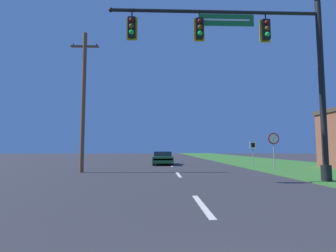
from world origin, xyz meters
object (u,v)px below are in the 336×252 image
object	(u,v)px
car_ahead	(163,158)
route_sign_post	(253,148)
stop_sign	(274,143)
utility_pole_near	(83,99)
signal_mast	(265,61)

from	to	relation	value
car_ahead	route_sign_post	size ratio (longest dim) A/B	2.19
route_sign_post	car_ahead	bearing A→B (deg)	155.19
car_ahead	stop_sign	xyz separation A→B (m)	(7.47, -7.04, 1.26)
route_sign_post	utility_pole_near	world-z (taller)	utility_pole_near
car_ahead	utility_pole_near	size ratio (longest dim) A/B	0.49
route_sign_post	utility_pole_near	bearing A→B (deg)	-160.22
stop_sign	signal_mast	bearing A→B (deg)	-116.35
signal_mast	utility_pole_near	xyz separation A→B (m)	(-9.71, 5.11, -0.85)
car_ahead	utility_pole_near	xyz separation A→B (m)	(-5.21, -7.92, 4.06)
signal_mast	route_sign_post	bearing A→B (deg)	73.48
signal_mast	stop_sign	bearing A→B (deg)	63.65
signal_mast	car_ahead	world-z (taller)	signal_mast
utility_pole_near	route_sign_post	bearing A→B (deg)	19.78
stop_sign	utility_pole_near	xyz separation A→B (m)	(-12.68, -0.88, 2.80)
stop_sign	route_sign_post	distance (m)	3.66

